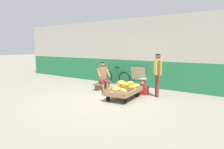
{
  "coord_description": "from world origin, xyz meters",
  "views": [
    {
      "loc": [
        4.06,
        -5.22,
        1.76
      ],
      "look_at": [
        -0.23,
        0.72,
        0.75
      ],
      "focal_mm": 32.0,
      "sensor_mm": 36.0,
      "label": 1
    }
  ],
  "objects_px": {
    "plastic_crate": "(143,90)",
    "customer_adult": "(157,70)",
    "low_bench": "(102,84)",
    "banana_cart": "(124,92)",
    "sign_board": "(139,77)",
    "weighing_scale": "(143,82)",
    "vendor_seated": "(103,76)",
    "bicycle_near_left": "(115,77)",
    "shopping_bag": "(137,92)"
  },
  "relations": [
    {
      "from": "plastic_crate",
      "to": "customer_adult",
      "type": "distance_m",
      "value": 0.99
    },
    {
      "from": "low_bench",
      "to": "customer_adult",
      "type": "relative_size",
      "value": 0.74
    },
    {
      "from": "banana_cart",
      "to": "sign_board",
      "type": "distance_m",
      "value": 2.32
    },
    {
      "from": "plastic_crate",
      "to": "customer_adult",
      "type": "height_order",
      "value": "customer_adult"
    },
    {
      "from": "plastic_crate",
      "to": "weighing_scale",
      "type": "distance_m",
      "value": 0.3
    },
    {
      "from": "weighing_scale",
      "to": "customer_adult",
      "type": "height_order",
      "value": "customer_adult"
    },
    {
      "from": "low_bench",
      "to": "customer_adult",
      "type": "distance_m",
      "value": 2.56
    },
    {
      "from": "banana_cart",
      "to": "vendor_seated",
      "type": "distance_m",
      "value": 1.81
    },
    {
      "from": "low_bench",
      "to": "customer_adult",
      "type": "height_order",
      "value": "customer_adult"
    },
    {
      "from": "plastic_crate",
      "to": "bicycle_near_left",
      "type": "relative_size",
      "value": 0.22
    },
    {
      "from": "vendor_seated",
      "to": "bicycle_near_left",
      "type": "bearing_deg",
      "value": 98.55
    },
    {
      "from": "sign_board",
      "to": "bicycle_near_left",
      "type": "bearing_deg",
      "value": -168.8
    },
    {
      "from": "banana_cart",
      "to": "bicycle_near_left",
      "type": "relative_size",
      "value": 0.91
    },
    {
      "from": "banana_cart",
      "to": "bicycle_near_left",
      "type": "xyz_separation_m",
      "value": [
        -1.74,
        2.01,
        0.11
      ]
    },
    {
      "from": "low_bench",
      "to": "weighing_scale",
      "type": "height_order",
      "value": "weighing_scale"
    },
    {
      "from": "banana_cart",
      "to": "shopping_bag",
      "type": "bearing_deg",
      "value": 78.77
    },
    {
      "from": "weighing_scale",
      "to": "customer_adult",
      "type": "relative_size",
      "value": 0.2
    },
    {
      "from": "sign_board",
      "to": "shopping_bag",
      "type": "bearing_deg",
      "value": -63.84
    },
    {
      "from": "weighing_scale",
      "to": "customer_adult",
      "type": "distance_m",
      "value": 0.77
    },
    {
      "from": "bicycle_near_left",
      "to": "sign_board",
      "type": "relative_size",
      "value": 1.9
    },
    {
      "from": "vendor_seated",
      "to": "plastic_crate",
      "type": "bearing_deg",
      "value": 4.63
    },
    {
      "from": "banana_cart",
      "to": "shopping_bag",
      "type": "relative_size",
      "value": 6.31
    },
    {
      "from": "low_bench",
      "to": "vendor_seated",
      "type": "height_order",
      "value": "vendor_seated"
    },
    {
      "from": "plastic_crate",
      "to": "sign_board",
      "type": "distance_m",
      "value": 1.52
    },
    {
      "from": "plastic_crate",
      "to": "bicycle_near_left",
      "type": "distance_m",
      "value": 2.22
    },
    {
      "from": "shopping_bag",
      "to": "banana_cart",
      "type": "bearing_deg",
      "value": -101.23
    },
    {
      "from": "banana_cart",
      "to": "low_bench",
      "type": "distance_m",
      "value": 1.87
    },
    {
      "from": "weighing_scale",
      "to": "vendor_seated",
      "type": "bearing_deg",
      "value": -175.4
    },
    {
      "from": "bicycle_near_left",
      "to": "shopping_bag",
      "type": "relative_size",
      "value": 6.92
    },
    {
      "from": "plastic_crate",
      "to": "shopping_bag",
      "type": "relative_size",
      "value": 1.5
    },
    {
      "from": "bicycle_near_left",
      "to": "sign_board",
      "type": "height_order",
      "value": "sign_board"
    },
    {
      "from": "low_bench",
      "to": "plastic_crate",
      "type": "bearing_deg",
      "value": 2.91
    },
    {
      "from": "weighing_scale",
      "to": "banana_cart",
      "type": "bearing_deg",
      "value": -102.93
    },
    {
      "from": "banana_cart",
      "to": "weighing_scale",
      "type": "xyz_separation_m",
      "value": [
        0.23,
        0.99,
        0.21
      ]
    },
    {
      "from": "low_bench",
      "to": "vendor_seated",
      "type": "bearing_deg",
      "value": -35.04
    },
    {
      "from": "banana_cart",
      "to": "plastic_crate",
      "type": "height_order",
      "value": "banana_cart"
    },
    {
      "from": "banana_cart",
      "to": "plastic_crate",
      "type": "bearing_deg",
      "value": 77.08
    },
    {
      "from": "bicycle_near_left",
      "to": "low_bench",
      "type": "bearing_deg",
      "value": -84.74
    },
    {
      "from": "banana_cart",
      "to": "low_bench",
      "type": "height_order",
      "value": "banana_cart"
    },
    {
      "from": "sign_board",
      "to": "shopping_bag",
      "type": "distance_m",
      "value": 1.74
    },
    {
      "from": "low_bench",
      "to": "vendor_seated",
      "type": "xyz_separation_m",
      "value": [
        0.07,
        -0.05,
        0.37
      ]
    },
    {
      "from": "plastic_crate",
      "to": "shopping_bag",
      "type": "bearing_deg",
      "value": -106.71
    },
    {
      "from": "banana_cart",
      "to": "bicycle_near_left",
      "type": "bearing_deg",
      "value": 130.94
    },
    {
      "from": "plastic_crate",
      "to": "weighing_scale",
      "type": "height_order",
      "value": "weighing_scale"
    },
    {
      "from": "shopping_bag",
      "to": "weighing_scale",
      "type": "bearing_deg",
      "value": 73.23
    },
    {
      "from": "vendor_seated",
      "to": "plastic_crate",
      "type": "xyz_separation_m",
      "value": [
        1.79,
        0.15,
        -0.42
      ]
    },
    {
      "from": "sign_board",
      "to": "customer_adult",
      "type": "distance_m",
      "value": 1.99
    },
    {
      "from": "weighing_scale",
      "to": "sign_board",
      "type": "relative_size",
      "value": 0.34
    },
    {
      "from": "banana_cart",
      "to": "low_bench",
      "type": "relative_size",
      "value": 1.34
    },
    {
      "from": "vendor_seated",
      "to": "sign_board",
      "type": "xyz_separation_m",
      "value": [
        0.95,
        1.38,
        -0.13
      ]
    }
  ]
}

